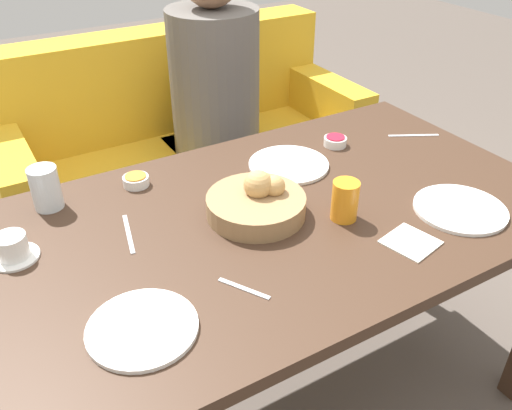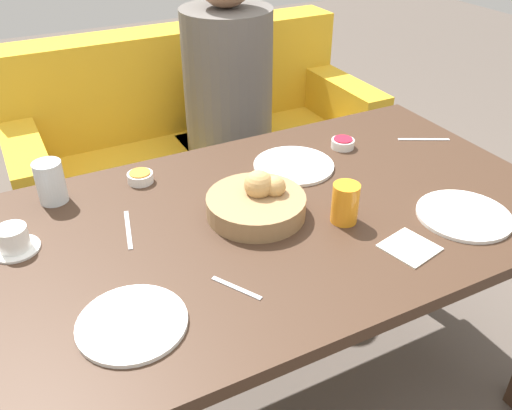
# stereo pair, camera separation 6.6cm
# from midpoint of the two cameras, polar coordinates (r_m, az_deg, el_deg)

# --- Properties ---
(ground_plane) EXTENTS (10.00, 10.00, 0.00)m
(ground_plane) POSITION_cam_midpoint_polar(r_m,az_deg,el_deg) (1.94, 3.06, -19.57)
(ground_plane) COLOR #564C44
(dining_table) EXTENTS (1.52, 0.88, 0.75)m
(dining_table) POSITION_cam_midpoint_polar(r_m,az_deg,el_deg) (1.48, 3.79, -3.77)
(dining_table) COLOR #3D281C
(dining_table) RESTS_ON ground_plane
(couch) EXTENTS (1.57, 0.70, 0.91)m
(couch) POSITION_cam_midpoint_polar(r_m,az_deg,el_deg) (2.54, -5.52, 4.18)
(couch) COLOR gold
(couch) RESTS_ON ground_plane
(seated_person) EXTENTS (0.36, 0.47, 1.28)m
(seated_person) POSITION_cam_midpoint_polar(r_m,az_deg,el_deg) (2.35, -2.00, 7.80)
(seated_person) COLOR #23232D
(seated_person) RESTS_ON ground_plane
(bread_basket) EXTENTS (0.26, 0.26, 0.12)m
(bread_basket) POSITION_cam_midpoint_polar(r_m,az_deg,el_deg) (1.40, 1.47, 0.21)
(bread_basket) COLOR #99754C
(bread_basket) RESTS_ON dining_table
(plate_near_left) EXTENTS (0.22, 0.22, 0.01)m
(plate_near_left) POSITION_cam_midpoint_polar(r_m,az_deg,el_deg) (1.12, -11.24, -12.14)
(plate_near_left) COLOR white
(plate_near_left) RESTS_ON dining_table
(plate_near_right) EXTENTS (0.24, 0.24, 0.01)m
(plate_near_right) POSITION_cam_midpoint_polar(r_m,az_deg,el_deg) (1.51, 22.21, -1.03)
(plate_near_right) COLOR white
(plate_near_right) RESTS_ON dining_table
(plate_far_center) EXTENTS (0.24, 0.24, 0.01)m
(plate_far_center) POSITION_cam_midpoint_polar(r_m,az_deg,el_deg) (1.64, 5.14, 4.15)
(plate_far_center) COLOR white
(plate_far_center) RESTS_ON dining_table
(juice_glass) EXTENTS (0.07, 0.07, 0.11)m
(juice_glass) POSITION_cam_midpoint_polar(r_m,az_deg,el_deg) (1.39, 10.72, 0.17)
(juice_glass) COLOR orange
(juice_glass) RESTS_ON dining_table
(water_tumbler) EXTENTS (0.08, 0.08, 0.12)m
(water_tumbler) POSITION_cam_midpoint_polar(r_m,az_deg,el_deg) (1.53, -19.67, 2.27)
(water_tumbler) COLOR silver
(water_tumbler) RESTS_ON dining_table
(coffee_cup) EXTENTS (0.11, 0.11, 0.06)m
(coffee_cup) POSITION_cam_midpoint_polar(r_m,az_deg,el_deg) (1.38, -22.93, -3.45)
(coffee_cup) COLOR white
(coffee_cup) RESTS_ON dining_table
(jam_bowl_berry) EXTENTS (0.07, 0.07, 0.03)m
(jam_bowl_berry) POSITION_cam_midpoint_polar(r_m,az_deg,el_deg) (1.77, 10.18, 6.41)
(jam_bowl_berry) COLOR white
(jam_bowl_berry) RESTS_ON dining_table
(jam_bowl_honey) EXTENTS (0.07, 0.07, 0.03)m
(jam_bowl_honey) POSITION_cam_midpoint_polar(r_m,az_deg,el_deg) (1.58, -10.91, 2.87)
(jam_bowl_honey) COLOR white
(jam_bowl_honey) RESTS_ON dining_table
(fork_silver) EXTENTS (0.15, 0.09, 0.00)m
(fork_silver) POSITION_cam_midpoint_polar(r_m,az_deg,el_deg) (1.89, 18.20, 6.57)
(fork_silver) COLOR #B7B7BC
(fork_silver) RESTS_ON dining_table
(knife_silver) EXTENTS (0.05, 0.17, 0.00)m
(knife_silver) POSITION_cam_midpoint_polar(r_m,az_deg,el_deg) (1.39, -11.98, -2.55)
(knife_silver) COLOR #B7B7BC
(knife_silver) RESTS_ON dining_table
(spoon_coffee) EXTENTS (0.07, 0.12, 0.00)m
(spoon_coffee) POSITION_cam_midpoint_polar(r_m,az_deg,el_deg) (1.18, -0.46, -8.75)
(spoon_coffee) COLOR #B7B7BC
(spoon_coffee) RESTS_ON dining_table
(napkin) EXTENTS (0.14, 0.14, 0.00)m
(napkin) POSITION_cam_midpoint_polar(r_m,az_deg,el_deg) (1.36, 17.21, -4.31)
(napkin) COLOR silver
(napkin) RESTS_ON dining_table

